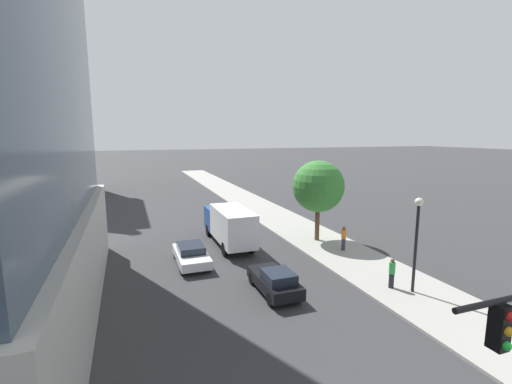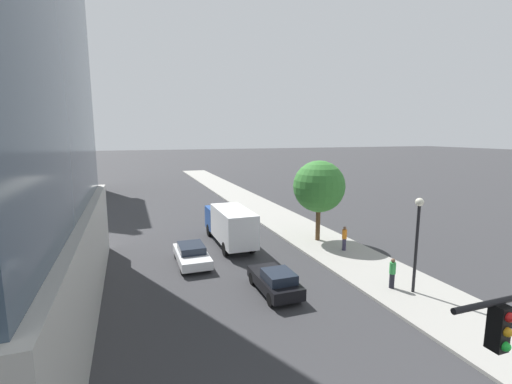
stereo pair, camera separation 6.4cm
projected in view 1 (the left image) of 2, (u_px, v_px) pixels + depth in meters
The scene contains 9 objects.
sidewalk at pixel (329, 246), 27.16m from camera, with size 5.02×120.00×0.15m, color #9E9B93.
construction_building at pixel (17, 101), 47.41m from camera, with size 15.88×14.98×30.46m.
street_lamp at pixel (417, 230), 18.61m from camera, with size 0.44×0.44×5.15m.
street_tree at pixel (318, 187), 27.85m from camera, with size 4.08×4.08×6.40m.
car_black at pixel (275, 281), 19.16m from camera, with size 1.76×4.13×1.42m.
car_white at pixel (191, 254), 23.53m from camera, with size 1.93×4.47×1.31m.
box_truck at pixel (229, 224), 27.38m from camera, with size 2.27×7.79×3.04m.
pedestrian_orange_shirt at pixel (344, 238), 25.86m from camera, with size 0.34×0.34×1.79m.
pedestrian_green_shirt at pixel (392, 273), 19.52m from camera, with size 0.34×0.34×1.69m.
Camera 1 is at (-5.54, -2.63, 8.56)m, focal length 24.85 mm.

